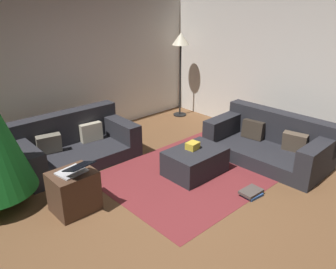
% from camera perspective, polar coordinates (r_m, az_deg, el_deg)
% --- Properties ---
extents(ground_plane, '(6.40, 6.40, 0.00)m').
position_cam_1_polar(ground_plane, '(4.16, 1.34, -14.12)').
color(ground_plane, brown).
extents(rear_partition, '(6.40, 0.12, 2.60)m').
position_cam_1_polar(rear_partition, '(6.11, -19.85, 10.10)').
color(rear_partition, silver).
rests_on(rear_partition, ground_plane).
extents(corner_partition, '(0.12, 6.40, 2.60)m').
position_cam_1_polar(corner_partition, '(6.09, 23.51, 9.53)').
color(corner_partition, silver).
rests_on(corner_partition, ground_plane).
extents(couch_left, '(1.84, 1.03, 0.73)m').
position_cam_1_polar(couch_left, '(5.62, -15.57, -1.51)').
color(couch_left, '#26262B').
rests_on(couch_left, ground_plane).
extents(couch_right, '(1.04, 1.88, 0.72)m').
position_cam_1_polar(couch_right, '(5.70, 16.75, -1.30)').
color(couch_right, '#26262B').
rests_on(couch_right, ground_plane).
extents(ottoman, '(0.86, 0.61, 0.38)m').
position_cam_1_polar(ottoman, '(5.05, 4.55, -4.54)').
color(ottoman, '#26262B').
rests_on(ottoman, ground_plane).
extents(gift_box, '(0.20, 0.17, 0.10)m').
position_cam_1_polar(gift_box, '(4.98, 4.14, -1.88)').
color(gift_box, gold).
rests_on(gift_box, ottoman).
extents(tv_remote, '(0.10, 0.17, 0.02)m').
position_cam_1_polar(tv_remote, '(5.06, 4.77, -2.02)').
color(tv_remote, black).
rests_on(tv_remote, ottoman).
extents(side_table, '(0.52, 0.44, 0.52)m').
position_cam_1_polar(side_table, '(4.35, -15.47, -9.15)').
color(side_table, '#4C3323').
rests_on(side_table, ground_plane).
extents(laptop, '(0.38, 0.46, 0.19)m').
position_cam_1_polar(laptop, '(4.15, -15.40, -5.73)').
color(laptop, silver).
rests_on(laptop, side_table).
extents(book_stack, '(0.31, 0.24, 0.08)m').
position_cam_1_polar(book_stack, '(4.71, 13.77, -9.46)').
color(book_stack, '#2D5193').
rests_on(book_stack, ground_plane).
extents(corner_lamp, '(0.36, 0.36, 1.75)m').
position_cam_1_polar(corner_lamp, '(7.16, 2.14, 14.64)').
color(corner_lamp, black).
rests_on(corner_lamp, ground_plane).
extents(area_rug, '(2.60, 2.00, 0.01)m').
position_cam_1_polar(area_rug, '(5.14, 4.49, -6.37)').
color(area_rug, maroon).
rests_on(area_rug, ground_plane).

